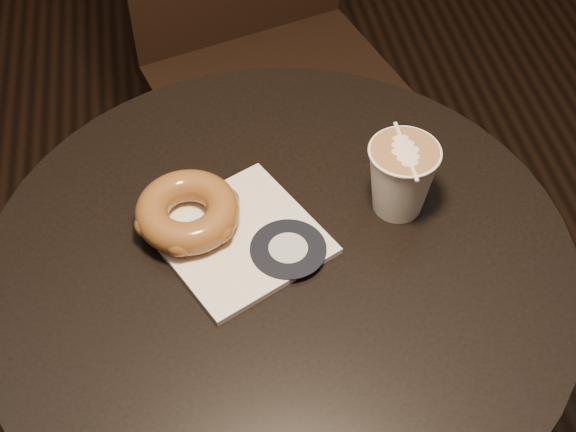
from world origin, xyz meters
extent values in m
cylinder|color=black|center=(0.00, 0.00, 0.73)|extent=(0.70, 0.70, 0.03)
cylinder|color=black|center=(0.00, 0.00, 0.37)|extent=(0.07, 0.07, 0.70)
cube|color=black|center=(0.09, 0.58, 0.49)|extent=(0.54, 0.54, 0.04)
cylinder|color=black|center=(-0.03, 0.35, 0.25)|extent=(0.04, 0.04, 0.49)
cylinder|color=black|center=(0.32, 0.45, 0.25)|extent=(0.04, 0.04, 0.49)
cylinder|color=black|center=(-0.14, 0.71, 0.25)|extent=(0.04, 0.04, 0.49)
cylinder|color=black|center=(0.22, 0.81, 0.25)|extent=(0.04, 0.04, 0.49)
cube|color=white|center=(-0.04, 0.03, 0.75)|extent=(0.23, 0.23, 0.01)
torus|color=brown|center=(-0.10, 0.06, 0.78)|extent=(0.12, 0.12, 0.04)
camera|label=1|loc=(-0.09, -0.57, 1.49)|focal=50.00mm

